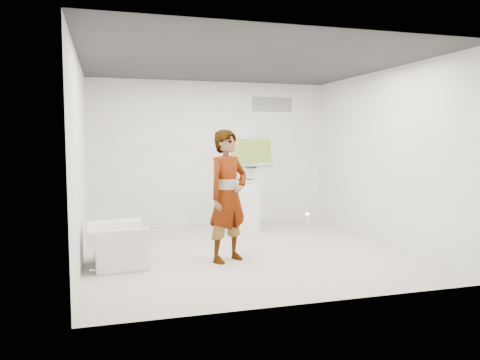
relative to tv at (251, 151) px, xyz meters
The scene contains 10 objects.
room 2.59m from the tv, 109.13° to the right, with size 5.01×5.01×3.00m.
tv is the anchor object (origin of this frame).
logo_decal 1.12m from the tv, ahead, with size 0.90×0.02×0.30m, color gray.
person 3.26m from the tv, 113.35° to the right, with size 0.71×0.47×1.95m, color silver.
armchair 4.18m from the tv, 135.94° to the right, with size 0.93×0.81×0.61m, color silver.
pedestal 1.50m from the tv, 113.44° to the right, with size 0.50×0.50×1.03m, color silver.
floor_uplight 1.92m from the tv, 46.22° to the right, with size 0.20×0.20×0.31m, color white.
vitrine 1.14m from the tv, 113.44° to the right, with size 0.31×0.31×0.31m, color silver.
console 1.15m from the tv, 113.44° to the right, with size 0.05×0.16×0.22m, color silver.
wii_remote 2.93m from the tv, 112.71° to the right, with size 0.04×0.15×0.04m, color silver.
Camera 1 is at (-2.15, -7.12, 1.82)m, focal length 35.00 mm.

